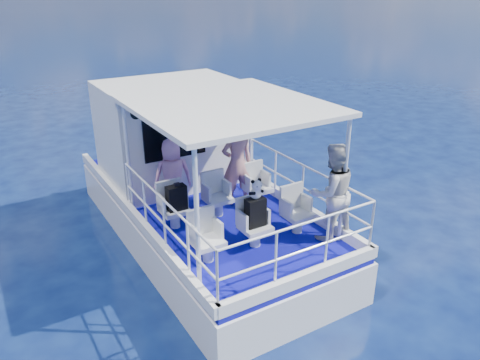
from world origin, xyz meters
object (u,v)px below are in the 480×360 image
at_px(passenger_port_fwd, 173,176).
at_px(backpack_center, 255,212).
at_px(panda, 256,189).
at_px(passenger_stbd_aft, 332,192).

xyz_separation_m(passenger_port_fwd, backpack_center, (0.65, -1.89, -0.11)).
bearing_deg(backpack_center, panda, 38.96).
distance_m(passenger_stbd_aft, backpack_center, 1.34).
bearing_deg(panda, backpack_center, -141.04).
distance_m(passenger_port_fwd, passenger_stbd_aft, 3.00).
xyz_separation_m(passenger_stbd_aft, panda, (-1.24, 0.44, 0.18)).
bearing_deg(passenger_stbd_aft, backpack_center, -11.45).
height_order(passenger_port_fwd, panda, passenger_port_fwd).
height_order(passenger_port_fwd, backpack_center, passenger_port_fwd).
distance_m(passenger_port_fwd, panda, 2.02).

